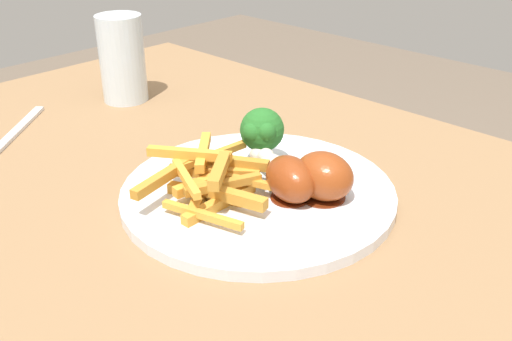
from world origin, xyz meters
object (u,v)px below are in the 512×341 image
at_px(broccoli_floret_front, 262,131).
at_px(fork, 14,134).
at_px(carrot_fries_pile, 209,179).
at_px(dining_table, 230,292).
at_px(chicken_drumstick_far, 288,177).
at_px(chicken_drumstick_near, 320,175).
at_px(water_glass, 122,59).
at_px(dinner_plate, 256,192).

height_order(broccoli_floret_front, fork, broccoli_floret_front).
relative_size(broccoli_floret_front, carrot_fries_pile, 0.43).
bearing_deg(dining_table, chicken_drumstick_far, 56.52).
bearing_deg(carrot_fries_pile, chicken_drumstick_near, 42.69).
bearing_deg(fork, water_glass, -39.64).
bearing_deg(water_glass, fork, -88.27).
xyz_separation_m(carrot_fries_pile, water_glass, (-0.33, 0.13, 0.03)).
xyz_separation_m(dining_table, chicken_drumstick_near, (0.06, 0.08, 0.14)).
bearing_deg(carrot_fries_pile, chicken_drumstick_far, 41.48).
bearing_deg(dining_table, water_glass, 160.88).
bearing_deg(fork, chicken_drumstick_far, -114.88).
bearing_deg(chicken_drumstick_far, water_glass, 169.74).
bearing_deg(dining_table, broccoli_floret_front, 111.86).
bearing_deg(broccoli_floret_front, chicken_drumstick_far, -26.21).
height_order(dinner_plate, water_glass, water_glass).
distance_m(carrot_fries_pile, water_glass, 0.35).
bearing_deg(chicken_drumstick_far, broccoli_floret_front, 153.79).
bearing_deg(dining_table, chicken_drumstick_near, 52.82).
relative_size(dining_table, chicken_drumstick_far, 10.02).
height_order(dinner_plate, carrot_fries_pile, carrot_fries_pile).
distance_m(chicken_drumstick_near, water_glass, 0.42).
xyz_separation_m(carrot_fries_pile, fork, (-0.32, -0.06, -0.03)).
bearing_deg(dinner_plate, chicken_drumstick_near, 27.60).
xyz_separation_m(dinner_plate, broccoli_floret_front, (-0.03, 0.04, 0.05)).
distance_m(dinner_plate, carrot_fries_pile, 0.06).
height_order(dining_table, broccoli_floret_front, broccoli_floret_front).
height_order(broccoli_floret_front, chicken_drumstick_far, broccoli_floret_front).
xyz_separation_m(broccoli_floret_front, carrot_fries_pile, (0.01, -0.09, -0.02)).
height_order(dining_table, chicken_drumstick_far, chicken_drumstick_far).
xyz_separation_m(dinner_plate, chicken_drumstick_far, (0.04, 0.01, 0.03)).
distance_m(carrot_fries_pile, chicken_drumstick_far, 0.08).
relative_size(dinner_plate, carrot_fries_pile, 1.86).
relative_size(broccoli_floret_front, chicken_drumstick_near, 0.57).
relative_size(dining_table, dinner_plate, 3.90).
relative_size(dining_table, carrot_fries_pile, 7.25).
relative_size(carrot_fries_pile, chicken_drumstick_far, 1.38).
distance_m(dining_table, dinner_plate, 0.12).
xyz_separation_m(dining_table, broccoli_floret_front, (-0.04, 0.09, 0.16)).
relative_size(fork, water_glass, 1.46).
bearing_deg(broccoli_floret_front, water_glass, 173.53).
height_order(dinner_plate, fork, dinner_plate).
bearing_deg(chicken_drumstick_far, fork, -163.51).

